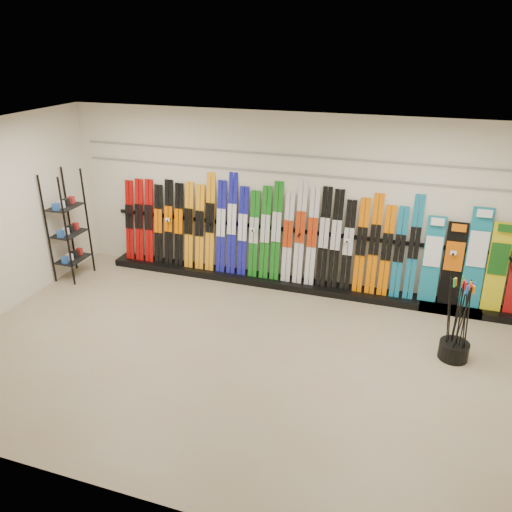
% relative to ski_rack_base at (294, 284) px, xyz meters
% --- Properties ---
extents(floor, '(8.00, 8.00, 0.00)m').
position_rel_ski_rack_base_xyz_m(floor, '(-0.22, -2.28, -0.06)').
color(floor, tan).
rests_on(floor, ground).
extents(back_wall, '(8.00, 0.00, 8.00)m').
position_rel_ski_rack_base_xyz_m(back_wall, '(-0.22, 0.22, 1.44)').
color(back_wall, beige).
rests_on(back_wall, floor).
extents(ceiling, '(8.00, 8.00, 0.00)m').
position_rel_ski_rack_base_xyz_m(ceiling, '(-0.22, -2.28, 2.94)').
color(ceiling, silver).
rests_on(ceiling, back_wall).
extents(ski_rack_base, '(8.00, 0.40, 0.12)m').
position_rel_ski_rack_base_xyz_m(ski_rack_base, '(0.00, 0.00, 0.00)').
color(ski_rack_base, black).
rests_on(ski_rack_base, floor).
extents(skis, '(5.37, 0.29, 1.82)m').
position_rel_ski_rack_base_xyz_m(skis, '(-0.65, 0.07, 0.87)').
color(skis, '#A80907').
rests_on(skis, ski_rack_base).
extents(snowboards, '(1.56, 0.25, 1.61)m').
position_rel_ski_rack_base_xyz_m(snowboards, '(2.88, 0.07, 0.80)').
color(snowboards, '#14728C').
rests_on(snowboards, ski_rack_base).
extents(accessory_rack, '(0.40, 0.60, 1.98)m').
position_rel_ski_rack_base_xyz_m(accessory_rack, '(-3.97, -0.83, 0.93)').
color(accessory_rack, black).
rests_on(accessory_rack, floor).
extents(pole_bin, '(0.40, 0.40, 0.25)m').
position_rel_ski_rack_base_xyz_m(pole_bin, '(2.61, -1.39, 0.07)').
color(pole_bin, black).
rests_on(pole_bin, floor).
extents(ski_poles, '(0.35, 0.33, 1.18)m').
position_rel_ski_rack_base_xyz_m(ski_poles, '(2.61, -1.42, 0.55)').
color(ski_poles, black).
rests_on(ski_poles, pole_bin).
extents(slatwall_rail_0, '(7.60, 0.02, 0.03)m').
position_rel_ski_rack_base_xyz_m(slatwall_rail_0, '(-0.22, 0.20, 1.94)').
color(slatwall_rail_0, gray).
rests_on(slatwall_rail_0, back_wall).
extents(slatwall_rail_1, '(7.60, 0.02, 0.03)m').
position_rel_ski_rack_base_xyz_m(slatwall_rail_1, '(-0.22, 0.20, 2.24)').
color(slatwall_rail_1, gray).
rests_on(slatwall_rail_1, back_wall).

